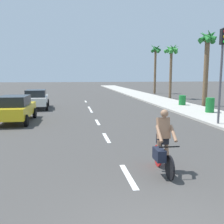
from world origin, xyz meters
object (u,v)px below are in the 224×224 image
object	(u,v)px
parked_car_yellow	(15,108)
trash_bin_far	(182,100)
trash_bin_near	(210,105)
traffic_signal	(222,59)
palm_tree_distant	(155,56)
cyclist	(163,145)
palm_tree_mid	(207,50)
palm_tree_far	(171,54)
parked_car_white	(36,99)

from	to	relation	value
parked_car_yellow	trash_bin_far	world-z (taller)	parked_car_yellow
trash_bin_near	traffic_signal	bearing A→B (deg)	-113.98
trash_bin_far	palm_tree_distant	bearing A→B (deg)	80.20
cyclist	trash_bin_near	bearing A→B (deg)	-123.78
parked_car_yellow	trash_bin_far	size ratio (longest dim) A/B	4.97
palm_tree_mid	trash_bin_far	bearing A→B (deg)	179.79
palm_tree_mid	palm_tree_far	world-z (taller)	palm_tree_mid
cyclist	palm_tree_distant	size ratio (longest dim) A/B	0.24
parked_car_yellow	parked_car_white	world-z (taller)	same
cyclist	traffic_signal	distance (m)	8.58
cyclist	palm_tree_distant	distance (m)	32.52
palm_tree_far	trash_bin_near	bearing A→B (deg)	-98.31
palm_tree_mid	palm_tree_distant	distance (m)	15.91
parked_car_yellow	palm_tree_far	size ratio (longest dim) A/B	0.66
palm_tree_far	trash_bin_near	distance (m)	12.79
cyclist	trash_bin_near	world-z (taller)	cyclist
cyclist	palm_tree_distant	world-z (taller)	palm_tree_distant
parked_car_yellow	traffic_signal	distance (m)	11.92
cyclist	palm_tree_distant	xyz separation A→B (m)	(9.95, 30.59, 4.75)
palm_tree_mid	parked_car_yellow	bearing A→B (deg)	-159.36
parked_car_yellow	palm_tree_mid	size ratio (longest dim) A/B	0.62
cyclist	traffic_signal	size ratio (longest dim) A/B	0.35
palm_tree_far	traffic_signal	distance (m)	16.37
parked_car_white	cyclist	bearing A→B (deg)	-73.41
trash_bin_near	cyclist	bearing A→B (deg)	-125.55
palm_tree_mid	palm_tree_distant	size ratio (longest dim) A/B	0.91
cyclist	palm_tree_far	size ratio (longest dim) A/B	0.28
palm_tree_mid	trash_bin_far	world-z (taller)	palm_tree_mid
palm_tree_distant	trash_bin_far	bearing A→B (deg)	-99.80
parked_car_yellow	palm_tree_distant	distance (m)	27.13
parked_car_white	traffic_signal	bearing A→B (deg)	-43.25
parked_car_white	trash_bin_near	distance (m)	13.58
cyclist	palm_tree_far	distance (m)	24.10
parked_car_white	palm_tree_distant	distance (m)	22.20
parked_car_yellow	traffic_signal	world-z (taller)	traffic_signal
cyclist	palm_tree_mid	bearing A→B (deg)	-120.62
parked_car_yellow	trash_bin_far	xyz separation A→B (m)	(13.00, 5.70, -0.27)
palm_tree_mid	trash_bin_near	world-z (taller)	palm_tree_mid
trash_bin_near	trash_bin_far	world-z (taller)	trash_bin_near
palm_tree_mid	palm_tree_far	xyz separation A→B (m)	(-0.38, 7.26, 0.15)
parked_car_white	trash_bin_far	xyz separation A→B (m)	(12.57, -0.52, -0.27)
parked_car_white	palm_tree_far	world-z (taller)	palm_tree_far
palm_tree_distant	trash_bin_near	size ratio (longest dim) A/B	7.25
palm_tree_far	trash_bin_far	distance (m)	8.73
cyclist	palm_tree_mid	world-z (taller)	palm_tree_mid
parked_car_white	trash_bin_near	size ratio (longest dim) A/B	4.09
trash_bin_near	palm_tree_distant	bearing A→B (deg)	82.38
palm_tree_far	palm_tree_distant	distance (m)	8.70
parked_car_yellow	palm_tree_distant	world-z (taller)	palm_tree_distant
traffic_signal	trash_bin_far	xyz separation A→B (m)	(1.80, 8.66, -3.04)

